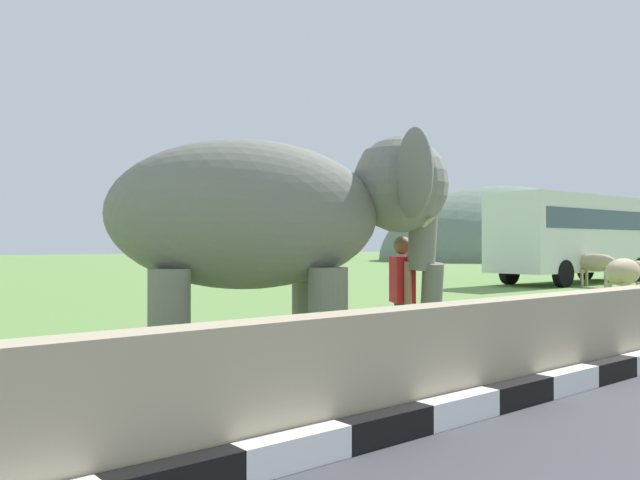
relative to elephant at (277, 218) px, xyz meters
name	(u,v)px	position (x,y,z in m)	size (l,w,h in m)	color
barrier_parapet	(368,372)	(-0.65, -2.18, -1.35)	(28.00, 0.36, 1.00)	tan
elephant	(277,218)	(0.00, 0.00, 0.00)	(4.01, 3.30, 2.85)	slate
person_handler	(402,294)	(1.63, -0.42, -0.92)	(0.41, 0.58, 1.66)	navy
bus_white	(575,232)	(20.41, 7.60, 0.23)	(8.97, 2.70, 3.50)	silver
cow_near	(595,263)	(18.76, 5.94, -0.98)	(0.64, 1.89, 1.23)	tan
cow_mid	(624,273)	(11.18, 1.28, -0.98)	(1.90, 0.70, 1.23)	tan
hill_east	(503,260)	(52.35, 33.10, -1.85)	(27.99, 22.39, 15.15)	slate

